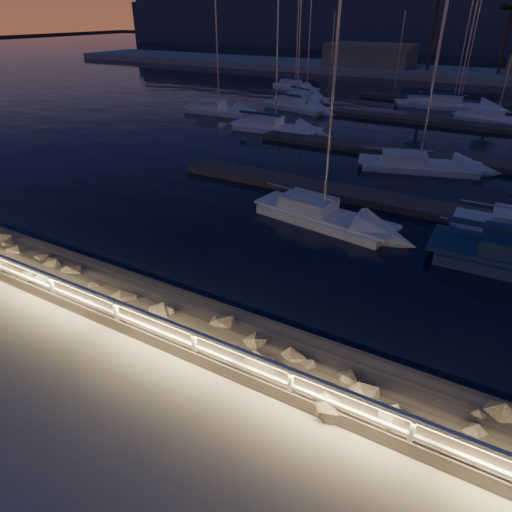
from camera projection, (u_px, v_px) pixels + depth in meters
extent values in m
plane|color=#ADA89C|center=(169.00, 349.00, 13.48)|extent=(400.00, 400.00, 0.00)
cube|color=#ADA89C|center=(105.00, 407.00, 11.63)|extent=(240.00, 5.00, 0.20)
cube|color=slate|center=(200.00, 330.00, 14.76)|extent=(240.00, 3.45, 1.29)
plane|color=black|center=(487.00, 75.00, 74.49)|extent=(320.00, 320.00, 0.00)
plane|color=black|center=(172.00, 379.00, 14.05)|extent=(400.00, 400.00, 0.00)
cube|color=white|center=(53.00, 288.00, 15.46)|extent=(0.11, 0.11, 1.00)
cube|color=white|center=(117.00, 315.00, 14.13)|extent=(0.11, 0.11, 1.00)
cube|color=white|center=(195.00, 347.00, 12.80)|extent=(0.11, 0.11, 1.00)
cube|color=white|center=(290.00, 386.00, 11.47)|extent=(0.11, 0.11, 1.00)
cube|color=white|center=(411.00, 435.00, 10.13)|extent=(0.11, 0.11, 1.00)
cube|color=white|center=(165.00, 321.00, 13.00)|extent=(44.00, 0.12, 0.12)
cube|color=white|center=(167.00, 335.00, 13.24)|extent=(44.00, 0.09, 0.09)
cube|color=#F6C66F|center=(165.00, 324.00, 13.03)|extent=(44.00, 0.04, 0.03)
sphere|color=slate|center=(301.00, 357.00, 13.62)|extent=(1.07, 1.07, 1.07)
sphere|color=slate|center=(8.00, 249.00, 19.74)|extent=(0.74, 0.74, 0.74)
sphere|color=slate|center=(53.00, 280.00, 17.07)|extent=(1.06, 1.06, 1.06)
cube|color=#554C46|center=(353.00, 195.00, 25.82)|extent=(22.00, 2.00, 0.40)
cube|color=#554C46|center=(400.00, 153.00, 33.41)|extent=(22.00, 2.00, 0.40)
cube|color=#554C46|center=(434.00, 122.00, 42.51)|extent=(22.00, 2.00, 0.40)
cube|color=#554C46|center=(456.00, 102.00, 51.62)|extent=(22.00, 2.00, 0.40)
cube|color=#ADA89C|center=(483.00, 77.00, 69.75)|extent=(160.00, 14.00, 1.20)
cube|color=gray|center=(370.00, 57.00, 76.78)|extent=(14.00, 8.00, 4.00)
cylinder|color=#4D3524|center=(433.00, 33.00, 68.99)|extent=(0.44, 0.44, 10.50)
cylinder|color=#4D3524|center=(505.00, 40.00, 65.67)|extent=(0.44, 0.44, 9.00)
cube|color=#364054|center=(308.00, 20.00, 143.52)|extent=(120.00, 25.00, 18.00)
cube|color=silver|center=(323.00, 220.00, 22.85)|extent=(7.08, 3.26, 0.53)
cube|color=silver|center=(324.00, 214.00, 22.69)|extent=(7.59, 3.01, 0.14)
cube|color=silver|center=(308.00, 203.00, 23.05)|extent=(2.87, 2.08, 0.63)
cylinder|color=#AFAEB3|center=(334.00, 86.00, 19.82)|extent=(0.12, 0.12, 11.83)
cylinder|color=#AFAEB3|center=(301.00, 192.00, 23.08)|extent=(4.22, 0.71, 0.08)
cube|color=silver|center=(219.00, 112.00, 46.76)|extent=(7.17, 2.69, 0.60)
cube|color=silver|center=(219.00, 108.00, 46.58)|extent=(7.74, 2.37, 0.16)
cube|color=silver|center=(211.00, 104.00, 46.80)|extent=(2.83, 1.90, 0.71)
cylinder|color=#AFAEB3|center=(217.00, 41.00, 43.61)|extent=(0.13, 0.13, 12.27)
cylinder|color=#AFAEB3|center=(207.00, 98.00, 46.74)|extent=(4.42, 0.30, 0.09)
cube|color=silver|center=(276.00, 130.00, 39.85)|extent=(7.48, 2.65, 0.58)
cube|color=silver|center=(276.00, 126.00, 39.68)|extent=(8.09, 2.29, 0.16)
cube|color=silver|center=(265.00, 120.00, 39.94)|extent=(2.93, 1.92, 0.68)
cylinder|color=#AFAEB3|center=(277.00, 43.00, 36.56)|extent=(0.13, 0.13, 12.89)
cylinder|color=#AFAEB3|center=(260.00, 114.00, 39.91)|extent=(4.64, 0.19, 0.08)
cube|color=silver|center=(419.00, 168.00, 30.35)|extent=(7.68, 4.33, 0.53)
cube|color=silver|center=(419.00, 163.00, 30.19)|extent=(8.17, 4.15, 0.14)
cube|color=silver|center=(404.00, 157.00, 30.25)|extent=(3.23, 2.53, 0.62)
cylinder|color=#AFAEB3|center=(438.00, 58.00, 27.13)|extent=(0.11, 0.11, 12.67)
cylinder|color=#AFAEB3|center=(397.00, 149.00, 30.14)|extent=(4.41, 1.32, 0.08)
cube|color=silver|center=(306.00, 99.00, 53.84)|extent=(5.99, 3.92, 0.48)
cube|color=silver|center=(307.00, 96.00, 53.69)|extent=(6.32, 3.84, 0.13)
cube|color=silver|center=(302.00, 92.00, 54.10)|extent=(2.59, 2.16, 0.57)
cylinder|color=#AFAEB3|center=(309.00, 49.00, 51.29)|extent=(0.11, 0.11, 9.89)
cylinder|color=#AFAEB3|center=(300.00, 88.00, 54.16)|extent=(3.32, 1.42, 0.07)
cube|color=silver|center=(297.00, 108.00, 48.62)|extent=(7.72, 4.40, 0.57)
cube|color=silver|center=(297.00, 105.00, 48.45)|extent=(8.20, 4.22, 0.16)
cube|color=silver|center=(290.00, 100.00, 48.93)|extent=(3.25, 2.56, 0.68)
cylinder|color=#AFAEB3|center=(300.00, 37.00, 45.37)|extent=(0.12, 0.12, 12.72)
cylinder|color=#AFAEB3|center=(287.00, 94.00, 49.00)|extent=(4.42, 1.36, 0.08)
cube|color=silver|center=(428.00, 105.00, 50.50)|extent=(7.01, 4.19, 0.48)
cube|color=silver|center=(429.00, 102.00, 50.35)|extent=(7.43, 4.05, 0.13)
cube|color=silver|center=(420.00, 99.00, 50.38)|extent=(2.98, 2.39, 0.57)
cylinder|color=#AFAEB3|center=(439.00, 43.00, 47.56)|extent=(0.10, 0.10, 11.54)
cylinder|color=#AFAEB3|center=(417.00, 94.00, 50.25)|extent=(3.97, 1.37, 0.07)
cube|color=silver|center=(496.00, 121.00, 43.16)|extent=(7.51, 3.83, 0.48)
cube|color=silver|center=(497.00, 118.00, 43.01)|extent=(8.02, 3.60, 0.13)
cube|color=silver|center=(487.00, 113.00, 43.46)|extent=(3.10, 2.33, 0.57)
cylinder|color=#AFAEB3|center=(482.00, 107.00, 43.54)|extent=(4.40, 1.00, 0.07)
cube|color=silver|center=(295.00, 89.00, 60.25)|extent=(7.24, 4.97, 0.59)
cube|color=silver|center=(295.00, 86.00, 60.07)|extent=(7.62, 4.90, 0.16)
cube|color=silver|center=(291.00, 82.00, 60.58)|extent=(3.16, 2.69, 0.69)
cylinder|color=#AFAEB3|center=(297.00, 35.00, 57.17)|extent=(0.13, 0.13, 11.99)
cylinder|color=#AFAEB3|center=(289.00, 78.00, 60.68)|extent=(3.96, 1.88, 0.09)
cube|color=silver|center=(456.00, 108.00, 48.88)|extent=(7.91, 2.88, 0.61)
cube|color=silver|center=(457.00, 104.00, 48.69)|extent=(8.55, 2.51, 0.17)
cube|color=silver|center=(447.00, 99.00, 48.96)|extent=(3.11, 2.06, 0.72)
cylinder|color=#AFAEB3|center=(471.00, 32.00, 45.41)|extent=(0.13, 0.13, 13.58)
cylinder|color=#AFAEB3|center=(443.00, 94.00, 48.92)|extent=(4.89, 0.26, 0.09)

